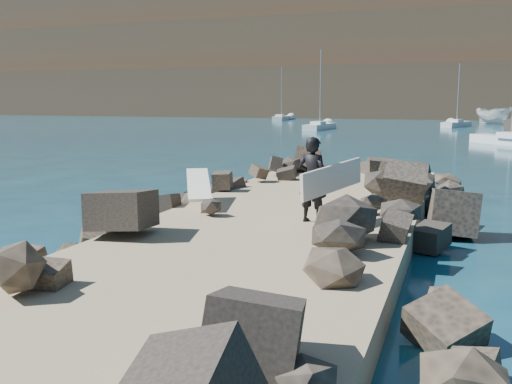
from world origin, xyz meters
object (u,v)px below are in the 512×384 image
(sailboat_b, at_px, (457,124))
(surfboard_resting, at_px, (198,188))
(surfer_with_board, at_px, (315,180))
(boat_imported, at_px, (494,116))

(sailboat_b, bearing_deg, surfboard_resting, -95.37)
(surfer_with_board, bearing_deg, boat_imported, 84.42)
(surfboard_resting, bearing_deg, sailboat_b, 57.26)
(surfboard_resting, distance_m, boat_imported, 74.13)
(boat_imported, relative_size, sailboat_b, 0.78)
(surfboard_resting, bearing_deg, boat_imported, 54.33)
(boat_imported, xyz_separation_m, sailboat_b, (-4.76, -10.21, -0.85))
(boat_imported, bearing_deg, surfer_with_board, -135.49)
(surfboard_resting, height_order, surfer_with_board, surfer_with_board)
(boat_imported, distance_m, sailboat_b, 11.30)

